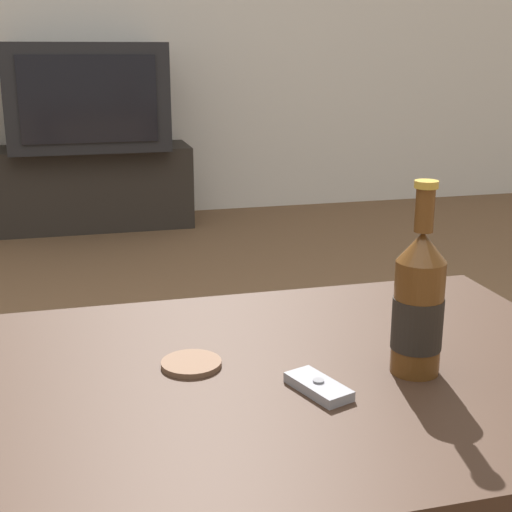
# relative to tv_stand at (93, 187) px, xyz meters

# --- Properties ---
(coffee_table) EXTENTS (1.02, 0.69, 0.43)m
(coffee_table) POSITION_rel_tv_stand_xyz_m (0.16, -2.77, 0.16)
(coffee_table) COLOR #332116
(coffee_table) RESTS_ON ground_plane
(tv_stand) EXTENTS (0.98, 0.36, 0.41)m
(tv_stand) POSITION_rel_tv_stand_xyz_m (0.00, 0.00, 0.00)
(tv_stand) COLOR #28231E
(tv_stand) RESTS_ON ground_plane
(television) EXTENTS (0.75, 0.57, 0.50)m
(television) POSITION_rel_tv_stand_xyz_m (-0.00, -0.00, 0.45)
(television) COLOR black
(television) RESTS_ON tv_stand
(beer_bottle) EXTENTS (0.07, 0.07, 0.28)m
(beer_bottle) POSITION_rel_tv_stand_xyz_m (0.37, -2.82, 0.33)
(beer_bottle) COLOR #563314
(beer_bottle) RESTS_ON coffee_table
(cell_phone) EXTENTS (0.07, 0.11, 0.02)m
(cell_phone) POSITION_rel_tv_stand_xyz_m (0.21, -2.84, 0.23)
(cell_phone) COLOR gray
(cell_phone) RESTS_ON coffee_table
(coaster) EXTENTS (0.09, 0.09, 0.01)m
(coaster) POSITION_rel_tv_stand_xyz_m (0.06, -2.72, 0.23)
(coaster) COLOR brown
(coaster) RESTS_ON coffee_table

